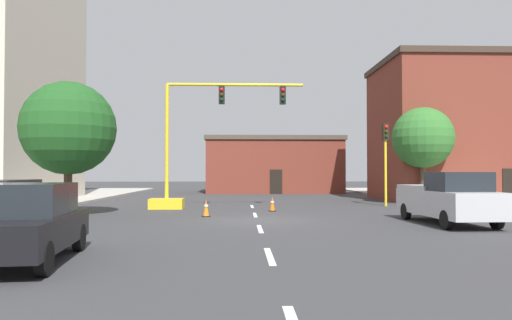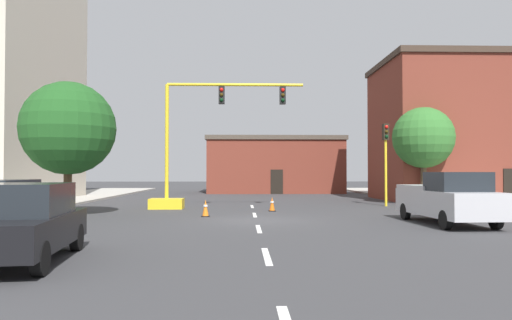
% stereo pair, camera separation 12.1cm
% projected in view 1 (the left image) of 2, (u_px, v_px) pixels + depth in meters
% --- Properties ---
extents(ground_plane, '(160.00, 160.00, 0.00)m').
position_uv_depth(ground_plane, '(257.00, 220.00, 20.02)').
color(ground_plane, '#38383A').
extents(sidewalk_left, '(6.00, 56.00, 0.14)m').
position_uv_depth(sidewalk_left, '(14.00, 206.00, 27.57)').
color(sidewalk_left, '#B2ADA3').
rests_on(sidewalk_left, ground_plane).
extents(sidewalk_right, '(6.00, 56.00, 0.14)m').
position_uv_depth(sidewalk_right, '(483.00, 205.00, 28.46)').
color(sidewalk_right, '#B2ADA3').
rests_on(sidewalk_right, ground_plane).
extents(lane_stripe_seg_1, '(0.16, 2.40, 0.01)m').
position_uv_depth(lane_stripe_seg_1, '(270.00, 256.00, 11.53)').
color(lane_stripe_seg_1, silver).
rests_on(lane_stripe_seg_1, ground_plane).
extents(lane_stripe_seg_2, '(0.16, 2.40, 0.01)m').
position_uv_depth(lane_stripe_seg_2, '(260.00, 229.00, 17.02)').
color(lane_stripe_seg_2, silver).
rests_on(lane_stripe_seg_2, ground_plane).
extents(lane_stripe_seg_3, '(0.16, 2.40, 0.01)m').
position_uv_depth(lane_stripe_seg_3, '(255.00, 215.00, 22.52)').
color(lane_stripe_seg_3, silver).
rests_on(lane_stripe_seg_3, ground_plane).
extents(lane_stripe_seg_4, '(0.16, 2.40, 0.01)m').
position_uv_depth(lane_stripe_seg_4, '(252.00, 206.00, 28.01)').
color(lane_stripe_seg_4, silver).
rests_on(lane_stripe_seg_4, ground_plane).
extents(building_brick_center, '(12.94, 7.39, 5.32)m').
position_uv_depth(building_brick_center, '(273.00, 165.00, 47.33)').
color(building_brick_center, brown).
rests_on(building_brick_center, ground_plane).
extents(building_row_right, '(13.98, 8.78, 9.87)m').
position_uv_depth(building_row_right, '(477.00, 131.00, 34.73)').
color(building_row_right, brown).
rests_on(building_row_right, ground_plane).
extents(traffic_signal_gantry, '(8.31, 1.20, 6.83)m').
position_uv_depth(traffic_signal_gantry, '(186.00, 168.00, 26.37)').
color(traffic_signal_gantry, yellow).
rests_on(traffic_signal_gantry, ground_plane).
extents(traffic_light_pole_right, '(0.32, 0.47, 4.80)m').
position_uv_depth(traffic_light_pole_right, '(386.00, 146.00, 28.37)').
color(traffic_light_pole_right, yellow).
rests_on(traffic_light_pole_right, ground_plane).
extents(tree_left_near, '(4.20, 4.20, 6.07)m').
position_uv_depth(tree_left_near, '(68.00, 128.00, 21.92)').
color(tree_left_near, '#4C3823').
rests_on(tree_left_near, ground_plane).
extents(tree_right_mid, '(3.74, 3.74, 5.97)m').
position_uv_depth(tree_right_mid, '(423.00, 138.00, 29.90)').
color(tree_right_mid, brown).
rests_on(tree_right_mid, ground_plane).
extents(pickup_truck_silver, '(2.22, 5.48, 1.99)m').
position_uv_depth(pickup_truck_silver, '(448.00, 199.00, 18.61)').
color(pickup_truck_silver, '#BCBCC1').
rests_on(pickup_truck_silver, ground_plane).
extents(sedan_black_near_left, '(2.33, 4.67, 1.74)m').
position_uv_depth(sedan_black_near_left, '(25.00, 222.00, 10.72)').
color(sedan_black_near_left, black).
rests_on(sedan_black_near_left, ground_plane).
extents(traffic_cone_roadside_a, '(0.36, 0.36, 0.76)m').
position_uv_depth(traffic_cone_roadside_a, '(206.00, 208.00, 21.66)').
color(traffic_cone_roadside_a, black).
rests_on(traffic_cone_roadside_a, ground_plane).
extents(traffic_cone_roadside_b, '(0.36, 0.36, 0.73)m').
position_uv_depth(traffic_cone_roadside_b, '(272.00, 204.00, 24.67)').
color(traffic_cone_roadside_b, black).
rests_on(traffic_cone_roadside_b, ground_plane).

